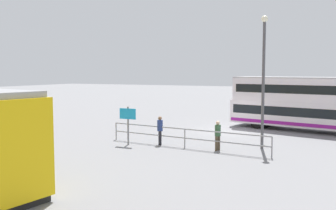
{
  "coord_description": "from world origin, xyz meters",
  "views": [
    {
      "loc": [
        -7.58,
        26.0,
        4.23
      ],
      "look_at": [
        1.93,
        5.93,
        2.27
      ],
      "focal_mm": 40.64,
      "sensor_mm": 36.0,
      "label": 1
    }
  ],
  "objects_px": {
    "pedestrian_near_railing": "(160,128)",
    "pedestrian_crossing": "(218,134)",
    "info_sign": "(128,119)",
    "street_lamp": "(263,72)",
    "double_decker_bus": "(312,104)"
  },
  "relations": [
    {
      "from": "pedestrian_crossing",
      "to": "pedestrian_near_railing",
      "type": "bearing_deg",
      "value": -1.25
    },
    {
      "from": "pedestrian_near_railing",
      "to": "street_lamp",
      "type": "distance_m",
      "value": 6.59
    },
    {
      "from": "double_decker_bus",
      "to": "street_lamp",
      "type": "xyz_separation_m",
      "value": [
        1.9,
        7.48,
        2.24
      ]
    },
    {
      "from": "street_lamp",
      "to": "double_decker_bus",
      "type": "bearing_deg",
      "value": -104.28
    },
    {
      "from": "street_lamp",
      "to": "pedestrian_crossing",
      "type": "bearing_deg",
      "value": 37.48
    },
    {
      "from": "info_sign",
      "to": "street_lamp",
      "type": "height_order",
      "value": "street_lamp"
    },
    {
      "from": "pedestrian_crossing",
      "to": "street_lamp",
      "type": "height_order",
      "value": "street_lamp"
    },
    {
      "from": "double_decker_bus",
      "to": "pedestrian_crossing",
      "type": "relative_size",
      "value": 7.4
    },
    {
      "from": "pedestrian_crossing",
      "to": "info_sign",
      "type": "height_order",
      "value": "info_sign"
    },
    {
      "from": "pedestrian_crossing",
      "to": "street_lamp",
      "type": "relative_size",
      "value": 0.22
    },
    {
      "from": "info_sign",
      "to": "street_lamp",
      "type": "bearing_deg",
      "value": -162.45
    },
    {
      "from": "double_decker_bus",
      "to": "pedestrian_near_railing",
      "type": "xyz_separation_m",
      "value": [
        7.44,
        8.97,
        -1.01
      ]
    },
    {
      "from": "pedestrian_near_railing",
      "to": "pedestrian_crossing",
      "type": "xyz_separation_m",
      "value": [
        -3.5,
        0.08,
        -0.04
      ]
    },
    {
      "from": "info_sign",
      "to": "pedestrian_near_railing",
      "type": "bearing_deg",
      "value": -154.68
    },
    {
      "from": "pedestrian_near_railing",
      "to": "info_sign",
      "type": "bearing_deg",
      "value": 25.32
    }
  ]
}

